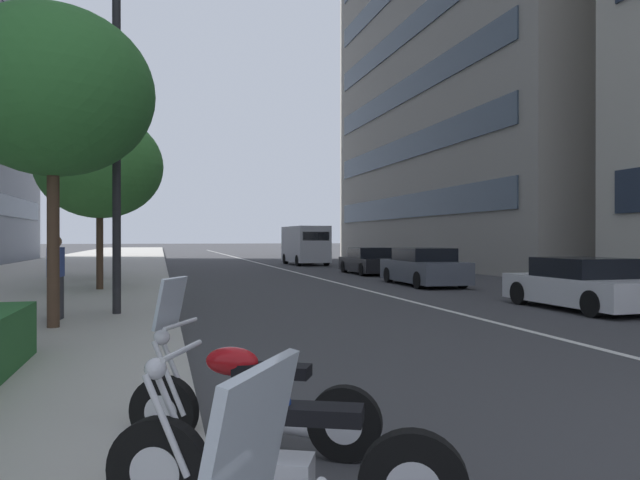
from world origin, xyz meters
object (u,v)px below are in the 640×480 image
delivery_van_ahead (305,244)px  street_tree_mid_sidewalk (53,92)px  motorcycle_second_in_row (246,401)px  car_approaching_light (582,285)px  street_tree_far_plaza (100,166)px  car_mid_block_traffic (369,262)px  car_lead_in_lane (423,268)px  street_tree_by_lamp_post (99,183)px  pedestrian_on_plaza (56,277)px  street_lamp_with_banners (131,63)px  motorcycle_by_sign_pole (278,462)px

delivery_van_ahead → street_tree_mid_sidewalk: 29.42m
motorcycle_second_in_row → delivery_van_ahead: delivery_van_ahead is taller
car_approaching_light → street_tree_mid_sidewalk: 12.82m
street_tree_far_plaza → car_approaching_light: bearing=-122.1°
car_mid_block_traffic → car_lead_in_lane: bearing=177.8°
street_tree_by_lamp_post → pedestrian_on_plaza: size_ratio=3.14×
car_approaching_light → car_lead_in_lane: size_ratio=0.89×
street_tree_by_lamp_post → pedestrian_on_plaza: street_tree_by_lamp_post is taller
car_mid_block_traffic → street_lamp_with_banners: street_lamp_with_banners is taller
car_mid_block_traffic → street_tree_mid_sidewalk: street_tree_mid_sidewalk is taller
motorcycle_by_sign_pole → car_mid_block_traffic: size_ratio=0.46×
pedestrian_on_plaza → street_tree_mid_sidewalk: bearing=100.7°
street_tree_by_lamp_post → street_tree_far_plaza: bearing=-174.5°
street_tree_mid_sidewalk → car_approaching_light: bearing=-86.1°
motorcycle_second_in_row → pedestrian_on_plaza: 8.51m
car_lead_in_lane → car_mid_block_traffic: 7.14m
car_approaching_light → street_tree_far_plaza: (7.62, 12.17, 3.53)m
motorcycle_by_sign_pole → car_approaching_light: bearing=-112.5°
street_tree_far_plaza → car_mid_block_traffic: bearing=-57.6°
delivery_van_ahead → street_tree_far_plaza: street_tree_far_plaza is taller
car_lead_in_lane → street_lamp_with_banners: bearing=126.1°
delivery_van_ahead → street_lamp_with_banners: street_lamp_with_banners is taller
car_mid_block_traffic → street_tree_far_plaza: street_tree_far_plaza is taller
car_approaching_light → street_tree_by_lamp_post: (13.43, 12.72, 3.47)m
car_lead_in_lane → car_mid_block_traffic: (7.13, -0.37, -0.06)m
motorcycle_second_in_row → street_tree_by_lamp_post: bearing=-54.1°
street_lamp_with_banners → car_mid_block_traffic: bearing=-36.9°
street_lamp_with_banners → street_tree_by_lamp_post: size_ratio=1.75×
car_lead_in_lane → motorcycle_by_sign_pole: bearing=153.7°
motorcycle_second_in_row → street_tree_far_plaza: 15.98m
motorcycle_second_in_row → car_lead_in_lane: 18.22m
street_tree_far_plaza → pedestrian_on_plaza: (-7.29, 0.16, -3.13)m
motorcycle_by_sign_pole → car_mid_block_traffic: (24.30, -9.41, 0.19)m
street_tree_far_plaza → street_tree_by_lamp_post: bearing=5.5°
street_tree_far_plaza → street_tree_by_lamp_post: street_tree_far_plaza is taller
car_lead_in_lane → street_tree_mid_sidewalk: (-8.94, 11.65, 3.82)m
street_tree_mid_sidewalk → pedestrian_on_plaza: bearing=6.9°
car_lead_in_lane → car_mid_block_traffic: size_ratio=1.04×
motorcycle_by_sign_pole → pedestrian_on_plaza: size_ratio=1.24×
car_mid_block_traffic → street_tree_far_plaza: bearing=123.2°
motorcycle_second_in_row → car_lead_in_lane: bearing=-92.3°
motorcycle_by_sign_pole → car_approaching_light: (9.06, -9.58, 0.19)m
motorcycle_second_in_row → motorcycle_by_sign_pole: bearing=117.6°
street_lamp_with_banners → car_approaching_light: bearing=-95.0°
pedestrian_on_plaza → motorcycle_by_sign_pole: bearing=110.1°
car_mid_block_traffic → street_lamp_with_banners: size_ratio=0.49×
car_approaching_light → car_lead_in_lane: car_lead_in_lane is taller
car_lead_in_lane → street_tree_by_lamp_post: (5.32, 12.19, 3.41)m
motorcycle_second_in_row → street_lamp_with_banners: bearing=-53.9°
street_tree_far_plaza → pedestrian_on_plaza: 7.93m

